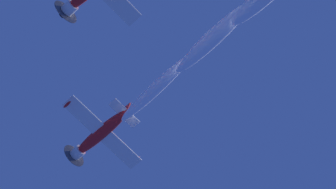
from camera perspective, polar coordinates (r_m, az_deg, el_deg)
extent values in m
ellipsoid|color=red|center=(69.05, -5.11, -2.93)|extent=(1.79, 7.06, 1.61)
cylinder|color=white|center=(70.57, -6.88, -4.40)|extent=(1.26, 1.10, 1.25)
cone|color=black|center=(70.91, -7.25, -4.71)|extent=(0.62, 0.81, 0.61)
cylinder|color=#3F3F47|center=(70.83, -7.16, -4.64)|extent=(2.60, 0.39, 2.61)
cube|color=white|center=(68.81, -5.00, -2.91)|extent=(8.90, 2.13, 1.01)
ellipsoid|color=red|center=(67.38, -7.68, -0.76)|extent=(0.35, 0.98, 0.34)
ellipsoid|color=red|center=(70.47, -2.43, -4.96)|extent=(0.35, 0.98, 0.34)
cube|color=white|center=(67.74, -3.34, -1.43)|extent=(3.22, 1.18, 0.44)
cube|color=red|center=(68.15, -3.29, -1.15)|extent=(0.31, 1.25, 1.24)
ellipsoid|color=#1E232D|center=(69.54, -5.26, -2.87)|extent=(0.91, 1.67, 0.84)
cylinder|color=white|center=(63.23, -7.47, 6.55)|extent=(1.25, 1.12, 1.26)
cone|color=black|center=(63.51, -7.88, 6.16)|extent=(0.62, 0.81, 0.62)
cylinder|color=#3F3F47|center=(63.44, -7.79, 6.25)|extent=(2.59, 0.42, 2.61)
ellipsoid|color=red|center=(62.94, -2.49, 5.94)|extent=(0.35, 0.98, 0.35)
ellipsoid|color=white|center=(65.87, -0.91, 0.49)|extent=(1.74, 8.77, 1.98)
ellipsoid|color=white|center=(63.34, 3.48, 4.35)|extent=(2.03, 8.82, 2.27)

